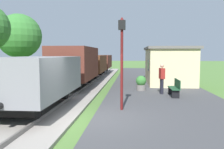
# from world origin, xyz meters

# --- Properties ---
(ground_plane) EXTENTS (160.00, 160.00, 0.00)m
(ground_plane) POSITION_xyz_m (0.00, 0.00, 0.00)
(ground_plane) COLOR #517A38
(platform_slab) EXTENTS (6.00, 60.00, 0.25)m
(platform_slab) POSITION_xyz_m (3.20, 0.00, 0.12)
(platform_slab) COLOR #424244
(platform_slab) RESTS_ON ground
(track_ballast) EXTENTS (3.80, 60.00, 0.12)m
(track_ballast) POSITION_xyz_m (-2.40, 0.00, 0.06)
(track_ballast) COLOR gray
(track_ballast) RESTS_ON ground
(rail_near) EXTENTS (0.07, 60.00, 0.14)m
(rail_near) POSITION_xyz_m (-1.68, 0.00, 0.19)
(rail_near) COLOR slate
(rail_near) RESTS_ON track_ballast
(rail_far) EXTENTS (0.07, 60.00, 0.14)m
(rail_far) POSITION_xyz_m (-3.12, 0.00, 0.19)
(rail_far) COLOR slate
(rail_far) RESTS_ON track_ballast
(freight_train) EXTENTS (2.50, 26.00, 2.72)m
(freight_train) POSITION_xyz_m (-2.40, 11.18, 1.48)
(freight_train) COLOR gray
(freight_train) RESTS_ON rail_near
(station_hut) EXTENTS (3.50, 5.80, 2.78)m
(station_hut) POSITION_xyz_m (4.40, 10.27, 1.65)
(station_hut) COLOR beige
(station_hut) RESTS_ON platform_slab
(bench_near_hut) EXTENTS (0.42, 1.50, 0.91)m
(bench_near_hut) POSITION_xyz_m (3.89, 4.56, 0.72)
(bench_near_hut) COLOR #1E4C2D
(bench_near_hut) RESTS_ON platform_slab
(person_waiting) EXTENTS (0.32, 0.42, 1.71)m
(person_waiting) POSITION_xyz_m (3.28, 5.25, 1.18)
(person_waiting) COLOR black
(person_waiting) RESTS_ON platform_slab
(potted_planter) EXTENTS (0.64, 0.64, 0.92)m
(potted_planter) POSITION_xyz_m (2.16, 6.47, 0.72)
(potted_planter) COLOR slate
(potted_planter) RESTS_ON platform_slab
(lamp_post_near) EXTENTS (0.28, 0.28, 3.70)m
(lamp_post_near) POSITION_xyz_m (1.18, 1.29, 2.80)
(lamp_post_near) COLOR #591414
(lamp_post_near) RESTS_ON platform_slab
(tree_field_left) EXTENTS (4.28, 4.28, 6.38)m
(tree_field_left) POSITION_xyz_m (-9.32, 14.03, 4.23)
(tree_field_left) COLOR #4C3823
(tree_field_left) RESTS_ON ground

